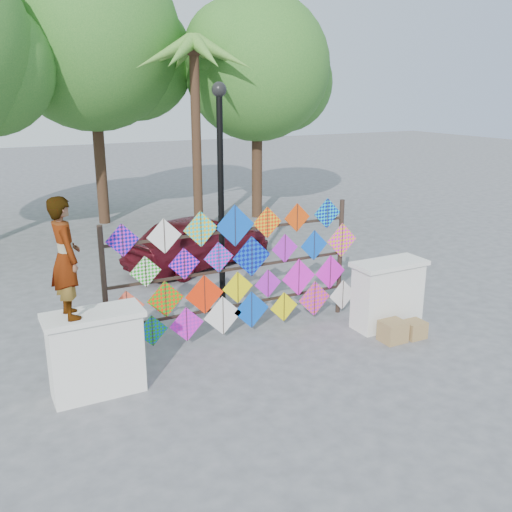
% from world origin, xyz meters
% --- Properties ---
extents(ground, '(80.00, 80.00, 0.00)m').
position_xyz_m(ground, '(0.00, 0.00, 0.00)').
color(ground, gray).
rests_on(ground, ground).
extents(parapet_left, '(1.40, 0.65, 1.28)m').
position_xyz_m(parapet_left, '(-2.70, -0.20, 0.65)').
color(parapet_left, white).
rests_on(parapet_left, ground).
extents(parapet_right, '(1.40, 0.65, 1.28)m').
position_xyz_m(parapet_right, '(2.70, -0.20, 0.65)').
color(parapet_right, white).
rests_on(parapet_right, ground).
extents(kite_rack, '(4.94, 0.24, 2.43)m').
position_xyz_m(kite_rack, '(0.12, 0.73, 1.20)').
color(kite_rack, black).
rests_on(kite_rack, ground).
extents(tree_mid, '(6.30, 5.60, 8.61)m').
position_xyz_m(tree_mid, '(0.11, 11.03, 5.77)').
color(tree_mid, '#442B1D').
rests_on(tree_mid, ground).
extents(tree_east, '(5.40, 4.80, 7.42)m').
position_xyz_m(tree_east, '(5.09, 9.53, 4.99)').
color(tree_east, '#442B1D').
rests_on(tree_east, ground).
extents(palm_tree, '(3.62, 3.62, 5.83)m').
position_xyz_m(palm_tree, '(2.20, 8.00, 4.95)').
color(palm_tree, '#442B1D').
rests_on(palm_tree, ground).
extents(vendor_woman, '(0.47, 0.66, 1.70)m').
position_xyz_m(vendor_woman, '(-2.99, -0.20, 2.13)').
color(vendor_woman, '#99999E').
rests_on(vendor_woman, parapet_left).
extents(sedan, '(4.24, 2.76, 1.34)m').
position_xyz_m(sedan, '(1.00, 5.01, 0.67)').
color(sedan, '#550E18').
rests_on(sedan, ground).
extents(lamppost, '(0.28, 0.28, 4.46)m').
position_xyz_m(lamppost, '(0.30, 2.00, 2.69)').
color(lamppost, black).
rests_on(lamppost, ground).
extents(cardboard_box_near, '(0.43, 0.38, 0.38)m').
position_xyz_m(cardboard_box_near, '(2.36, -0.79, 0.19)').
color(cardboard_box_near, '#9C714B').
rests_on(cardboard_box_near, ground).
extents(cardboard_box_far, '(0.37, 0.34, 0.31)m').
position_xyz_m(cardboard_box_far, '(2.81, -0.84, 0.15)').
color(cardboard_box_far, '#9C714B').
rests_on(cardboard_box_far, ground).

